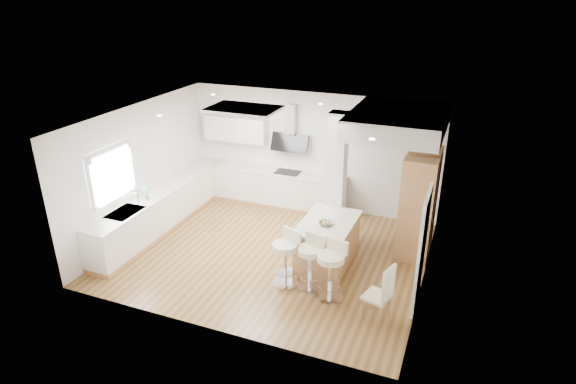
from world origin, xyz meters
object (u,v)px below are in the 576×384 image
at_px(peninsula, 327,242).
at_px(dining_chair, 383,292).
at_px(bar_stool_b, 311,259).
at_px(bar_stool_c, 331,267).
at_px(bar_stool_a, 286,255).

relative_size(peninsula, dining_chair, 1.46).
xyz_separation_m(bar_stool_b, dining_chair, (1.37, -0.47, -0.03)).
bearing_deg(dining_chair, bar_stool_c, 179.26).
bearing_deg(bar_stool_c, dining_chair, 2.61).
relative_size(bar_stool_a, dining_chair, 1.03).
xyz_separation_m(peninsula, dining_chair, (1.34, -1.38, 0.09)).
distance_m(bar_stool_c, dining_chair, 0.99).
distance_m(bar_stool_a, bar_stool_b, 0.45).
distance_m(bar_stool_b, dining_chair, 1.45).
bearing_deg(bar_stool_a, peninsula, 88.04).
bearing_deg(peninsula, bar_stool_b, -90.27).
distance_m(bar_stool_b, bar_stool_c, 0.46).
distance_m(peninsula, dining_chair, 1.93).
height_order(bar_stool_c, dining_chair, bar_stool_c).
bearing_deg(dining_chair, bar_stool_a, -175.80).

